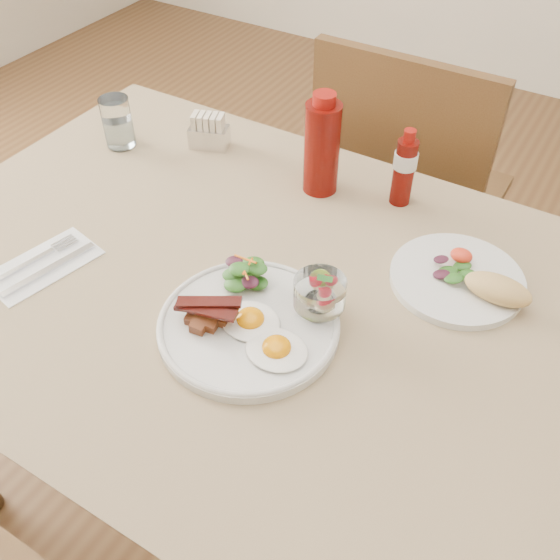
{
  "coord_description": "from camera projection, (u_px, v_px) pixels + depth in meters",
  "views": [
    {
      "loc": [
        0.4,
        -0.62,
        1.47
      ],
      "look_at": [
        0.05,
        -0.04,
        0.82
      ],
      "focal_mm": 40.0,
      "sensor_mm": 36.0,
      "label": 1
    }
  ],
  "objects": [
    {
      "name": "chair_far",
      "position": [
        404.0,
        194.0,
        1.6
      ],
      "size": [
        0.42,
        0.42,
        0.93
      ],
      "color": "brown",
      "rests_on": "ground"
    },
    {
      "name": "main_plate",
      "position": [
        249.0,
        326.0,
        0.96
      ],
      "size": [
        0.28,
        0.28,
        0.02
      ],
      "primitive_type": "cylinder",
      "color": "silver",
      "rests_on": "table"
    },
    {
      "name": "second_plate",
      "position": [
        467.0,
        280.0,
        1.02
      ],
      "size": [
        0.24,
        0.22,
        0.06
      ],
      "rotation": [
        0.0,
        0.0,
        0.18
      ],
      "color": "silver",
      "rests_on": "table"
    },
    {
      "name": "table",
      "position": [
        267.0,
        322.0,
        1.09
      ],
      "size": [
        1.33,
        0.88,
        0.75
      ],
      "color": "brown",
      "rests_on": "ground"
    },
    {
      "name": "sugar_caddy",
      "position": [
        209.0,
        133.0,
        1.32
      ],
      "size": [
        0.09,
        0.07,
        0.08
      ],
      "rotation": [
        0.0,
        0.0,
        0.36
      ],
      "color": "silver",
      "rests_on": "table"
    },
    {
      "name": "ketchup_bottle",
      "position": [
        322.0,
        147.0,
        1.16
      ],
      "size": [
        0.07,
        0.07,
        0.2
      ],
      "rotation": [
        0.0,
        0.0,
        0.02
      ],
      "color": "#580905",
      "rests_on": "table"
    },
    {
      "name": "napkin_cutlery",
      "position": [
        43.0,
        265.0,
        1.06
      ],
      "size": [
        0.14,
        0.2,
        0.01
      ],
      "rotation": [
        0.0,
        0.0,
        -0.22
      ],
      "color": "white",
      "rests_on": "table"
    },
    {
      "name": "fruit_cup",
      "position": [
        320.0,
        293.0,
        0.93
      ],
      "size": [
        0.08,
        0.08,
        0.08
      ],
      "rotation": [
        0.0,
        0.0,
        -0.23
      ],
      "color": "white",
      "rests_on": "main_plate"
    },
    {
      "name": "water_glass",
      "position": [
        118.0,
        125.0,
        1.31
      ],
      "size": [
        0.06,
        0.06,
        0.11
      ],
      "color": "white",
      "rests_on": "table"
    },
    {
      "name": "side_salad",
      "position": [
        245.0,
        275.0,
        1.0
      ],
      "size": [
        0.09,
        0.09,
        0.04
      ],
      "rotation": [
        0.0,
        0.0,
        -0.38
      ],
      "color": "#1E5316",
      "rests_on": "main_plate"
    },
    {
      "name": "bacon_potato_pile",
      "position": [
        207.0,
        314.0,
        0.93
      ],
      "size": [
        0.11,
        0.07,
        0.04
      ],
      "rotation": [
        0.0,
        0.0,
        -0.13
      ],
      "color": "brown",
      "rests_on": "main_plate"
    },
    {
      "name": "fried_eggs",
      "position": [
        263.0,
        334.0,
        0.92
      ],
      "size": [
        0.17,
        0.13,
        0.03
      ],
      "rotation": [
        0.0,
        0.0,
        0.22
      ],
      "color": "white",
      "rests_on": "main_plate"
    },
    {
      "name": "hot_sauce_bottle",
      "position": [
        404.0,
        168.0,
        1.15
      ],
      "size": [
        0.05,
        0.05,
        0.15
      ],
      "rotation": [
        0.0,
        0.0,
        -0.22
      ],
      "color": "#580905",
      "rests_on": "table"
    }
  ]
}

